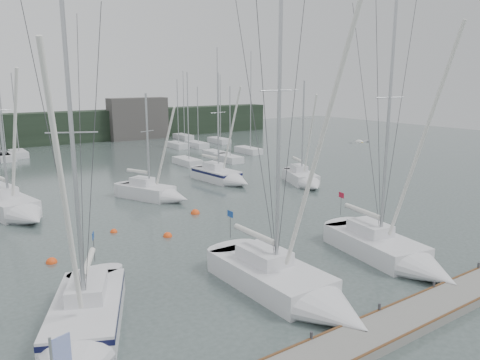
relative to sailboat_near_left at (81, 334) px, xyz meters
name	(u,v)px	position (x,y,z in m)	size (l,w,h in m)	color
ground	(283,296)	(9.23, -1.09, -0.56)	(160.00, 160.00, 0.00)	#42504E
dock	(365,338)	(9.23, -6.09, -0.36)	(24.00, 2.00, 0.40)	slate
far_treeline	(23,130)	(9.23, 60.91, 1.94)	(90.00, 4.00, 5.00)	black
far_building_right	(138,119)	(27.23, 58.91, 2.94)	(10.00, 3.00, 7.00)	#45413F
mast_forest	(39,159)	(7.77, 43.65, -0.08)	(57.49, 27.61, 14.82)	silver
sailboat_near_left	(81,334)	(0.00, 0.00, 0.00)	(6.19, 9.30, 13.87)	silver
sailboat_near_center	(299,291)	(9.38, -2.01, -0.01)	(3.20, 9.99, 16.46)	silver
sailboat_near_right	(398,256)	(16.92, -1.83, -0.02)	(4.22, 9.50, 15.55)	silver
sailboat_mid_b	(16,209)	(1.16, 20.31, 0.05)	(4.40, 9.14, 13.23)	silver
sailboat_mid_c	(158,194)	(12.12, 19.01, -0.04)	(4.88, 7.16, 9.72)	silver
sailboat_mid_d	(225,177)	(20.51, 21.42, 0.01)	(3.17, 7.79, 11.58)	silver
sailboat_mid_e	(305,180)	(26.27, 15.93, -0.05)	(4.63, 7.26, 10.72)	silver
buoy_a	(168,236)	(8.52, 9.90, -0.56)	(0.59, 0.59, 0.59)	#F94C16
buoy_b	(195,214)	(12.67, 13.53, -0.56)	(0.70, 0.70, 0.70)	#F94C16
buoy_c	(52,263)	(1.12, 9.57, -0.56)	(0.62, 0.62, 0.62)	#F94C16
seagull	(359,142)	(11.84, -3.00, 6.88)	(0.96, 0.45, 0.19)	white
buoy_d	(114,232)	(5.91, 12.77, -0.56)	(0.48, 0.48, 0.48)	#F94C16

